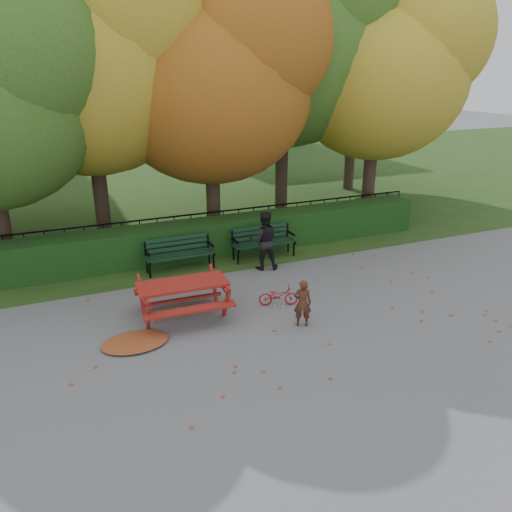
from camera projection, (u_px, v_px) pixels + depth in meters
name	position (u px, v px, depth m)	size (l,w,h in m)	color
ground	(285.00, 321.00, 10.57)	(90.00, 90.00, 0.00)	slate
grass_strip	(149.00, 186.00, 22.61)	(90.00, 90.00, 0.00)	#213814
building_right	(214.00, 53.00, 35.45)	(9.00, 6.00, 12.00)	tan
hedge	(216.00, 237.00, 14.26)	(13.00, 0.90, 1.00)	black
iron_fence	(208.00, 228.00, 14.94)	(14.00, 0.04, 1.02)	black
tree_b	(99.00, 53.00, 13.56)	(6.72, 6.40, 8.79)	#31221B
tree_c	(223.00, 75.00, 14.29)	(6.30, 6.00, 8.00)	#31221B
tree_d	(298.00, 36.00, 16.08)	(7.14, 6.80, 9.58)	#31221B
tree_e	(391.00, 66.00, 16.11)	(6.09, 5.80, 8.16)	#31221B
tree_g	(367.00, 58.00, 20.11)	(6.30, 6.00, 8.55)	#31221B
bench_left	(179.00, 251.00, 13.10)	(1.80, 0.57, 0.88)	black
bench_right	(263.00, 240.00, 13.97)	(1.80, 0.57, 0.88)	black
picnic_table	(183.00, 290.00, 10.54)	(1.94, 1.59, 0.92)	maroon
leaf_pile	(135.00, 342.00, 9.69)	(1.30, 0.90, 0.09)	maroon
leaf_scatter	(279.00, 315.00, 10.83)	(9.00, 5.70, 0.01)	maroon
child	(303.00, 303.00, 10.24)	(0.37, 0.24, 1.02)	#432215
adult	(264.00, 240.00, 13.07)	(0.77, 0.60, 1.57)	black
bicycle	(278.00, 296.00, 11.22)	(0.31, 0.88, 0.46)	#A60F16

